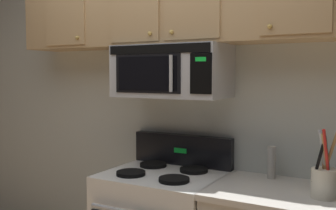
% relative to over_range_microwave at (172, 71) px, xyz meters
% --- Properties ---
extents(back_wall, '(5.20, 0.10, 2.70)m').
position_rel_over_range_microwave_xyz_m(back_wall, '(0.00, 0.25, -0.23)').
color(back_wall, silver).
rests_on(back_wall, ground_plane).
extents(over_range_microwave, '(0.76, 0.43, 0.35)m').
position_rel_over_range_microwave_xyz_m(over_range_microwave, '(0.00, 0.00, 0.00)').
color(over_range_microwave, '#B7BABF').
extents(upper_cabinets, '(2.50, 0.36, 0.55)m').
position_rel_over_range_microwave_xyz_m(upper_cabinets, '(0.00, 0.03, 0.45)').
color(upper_cabinets, tan).
extents(utensil_crock_cream, '(0.14, 0.13, 0.40)m').
position_rel_over_range_microwave_xyz_m(utensil_crock_cream, '(1.01, -0.15, -0.57)').
color(utensil_crock_cream, beige).
rests_on(utensil_crock_cream, counter_segment).
extents(pepper_mill, '(0.05, 0.05, 0.20)m').
position_rel_over_range_microwave_xyz_m(pepper_mill, '(0.66, 0.10, -0.57)').
color(pepper_mill, '#B7B2A8').
rests_on(pepper_mill, counter_segment).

